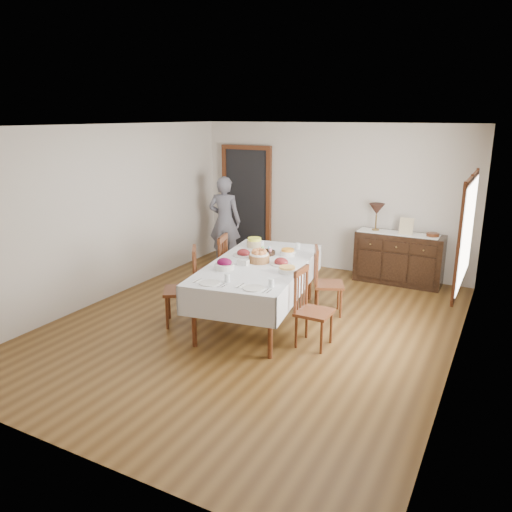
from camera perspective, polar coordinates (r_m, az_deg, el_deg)
The scene contains 26 objects.
ground at distance 6.74m, azimuth -0.40°, elevation -8.00°, with size 6.00×6.00×0.00m, color brown.
room_shell at distance 6.70m, azimuth 0.18°, elevation 6.52°, with size 5.02×6.02×2.65m.
dining_table at distance 6.68m, azimuth 0.29°, elevation -1.58°, with size 1.57×2.55×0.82m.
chair_left_near at distance 6.71m, azimuth -8.17°, elevation -3.41°, with size 0.60×0.60×1.05m.
chair_left_far at distance 7.37m, azimuth -4.83°, elevation -1.54°, with size 0.54×0.54×1.05m.
chair_right_near at distance 6.08m, azimuth 6.26°, elevation -5.85°, with size 0.41×0.41×0.97m.
chair_right_far at distance 7.05m, azimuth 7.91°, elevation -2.79°, with size 0.53×0.53×0.97m.
sideboard at distance 8.63m, azimuth 15.99°, elevation -0.25°, with size 1.41×0.52×0.85m.
person at distance 9.25m, azimuth -3.60°, elevation 4.34°, with size 0.55×0.35×1.77m, color slate.
bread_basket at distance 6.66m, azimuth 0.36°, elevation -0.04°, with size 0.28×0.28×0.18m.
egg_basket at distance 7.06m, azimuth 1.06°, elevation 0.44°, with size 0.29×0.29×0.10m.
ham_platter_a at distance 6.99m, azimuth -1.44°, elevation 0.28°, with size 0.30×0.30×0.11m.
ham_platter_b at distance 6.57m, azimuth 2.89°, elevation -0.74°, with size 0.28×0.28×0.11m.
beet_bowl at distance 6.38m, azimuth -3.63°, elevation -0.99°, with size 0.26×0.26×0.15m.
carrot_bowl at distance 7.02m, azimuth 3.65°, elevation 0.43°, with size 0.22×0.22×0.09m.
pineapple_bowl at distance 7.44m, azimuth -0.18°, elevation 1.55°, with size 0.23×0.23×0.14m.
casserole_dish at distance 6.25m, azimuth 3.59°, elevation -1.56°, with size 0.22×0.22×0.08m.
butter_dish at distance 6.56m, azimuth -1.47°, elevation -0.72°, with size 0.15×0.11×0.07m.
setting_left at distance 5.88m, azimuth -4.68°, elevation -2.88°, with size 0.44×0.31×0.10m.
setting_right at distance 5.69m, azimuth 0.37°, elevation -3.48°, with size 0.44×0.31×0.10m.
glass_far_a at distance 7.42m, azimuth 0.64°, elevation 1.38°, with size 0.07×0.07×0.10m.
glass_far_b at distance 7.32m, azimuth 4.81°, elevation 1.11°, with size 0.07×0.07×0.10m.
runner at distance 8.52m, azimuth 15.93°, elevation 2.52°, with size 1.30×0.35×0.01m.
table_lamp at distance 8.56m, azimuth 13.63°, elevation 5.15°, with size 0.26×0.26×0.46m.
picture_frame at distance 8.43m, azimuth 16.80°, elevation 3.26°, with size 0.22×0.08×0.28m.
deco_bowl at distance 8.45m, azimuth 19.55°, elevation 2.28°, with size 0.20×0.20×0.06m.
Camera 1 is at (2.91, -5.44, 2.73)m, focal length 35.00 mm.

